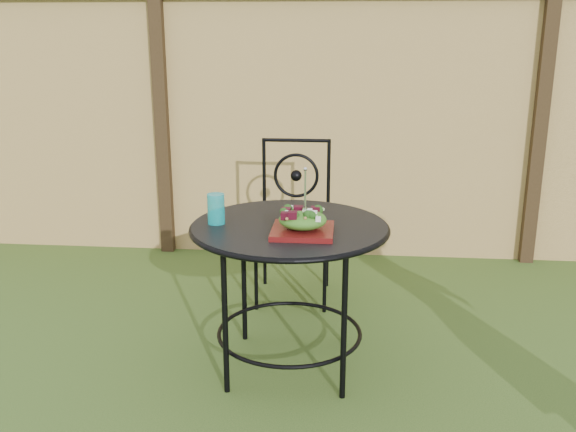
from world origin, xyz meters
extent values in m
plane|color=#244014|center=(0.00, 0.00, 0.00)|extent=(60.00, 60.00, 0.00)
cube|color=#EAC173|center=(0.00, 2.20, 0.90)|extent=(8.00, 0.05, 1.80)
cube|color=black|center=(-1.30, 2.15, 0.95)|extent=(0.09, 0.09, 1.90)
cube|color=black|center=(1.30, 2.15, 0.95)|extent=(0.09, 0.09, 1.90)
cylinder|color=black|center=(-0.24, 0.51, 0.71)|extent=(0.90, 0.90, 0.02)
torus|color=black|center=(-0.24, 0.51, 0.71)|extent=(0.92, 0.92, 0.02)
torus|color=black|center=(-0.24, 0.51, 0.18)|extent=(0.70, 0.70, 0.02)
cylinder|color=black|center=(0.02, 0.77, 0.35)|extent=(0.03, 0.03, 0.71)
cylinder|color=black|center=(-0.50, 0.77, 0.35)|extent=(0.03, 0.03, 0.71)
cylinder|color=black|center=(-0.50, 0.25, 0.35)|extent=(0.03, 0.03, 0.71)
cylinder|color=black|center=(0.02, 0.25, 0.35)|extent=(0.03, 0.03, 0.71)
cube|color=black|center=(-0.30, 1.35, 0.45)|extent=(0.46, 0.46, 0.03)
cylinder|color=black|center=(-0.30, 1.56, 0.94)|extent=(0.42, 0.02, 0.02)
torus|color=black|center=(-0.30, 1.56, 0.72)|extent=(0.28, 0.02, 0.28)
cylinder|color=black|center=(-0.50, 1.15, 0.22)|extent=(0.02, 0.02, 0.44)
cylinder|color=black|center=(-0.10, 1.15, 0.22)|extent=(0.02, 0.02, 0.44)
cylinder|color=black|center=(-0.50, 1.55, 0.22)|extent=(0.02, 0.02, 0.44)
cylinder|color=black|center=(-0.10, 1.55, 0.22)|extent=(0.02, 0.02, 0.44)
cylinder|color=black|center=(-0.50, 1.56, 0.70)|extent=(0.02, 0.02, 0.50)
cylinder|color=black|center=(-0.10, 1.56, 0.70)|extent=(0.02, 0.02, 0.50)
cube|color=#4E0B10|center=(-0.17, 0.38, 0.74)|extent=(0.27, 0.27, 0.02)
ellipsoid|color=#235614|center=(-0.17, 0.38, 0.79)|extent=(0.21, 0.21, 0.08)
cylinder|color=silver|center=(-0.16, 0.38, 0.92)|extent=(0.01, 0.01, 0.18)
cylinder|color=#0EA1A6|center=(-0.58, 0.50, 0.79)|extent=(0.08, 0.08, 0.14)
camera|label=1|loc=(0.01, -2.30, 1.58)|focal=40.00mm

